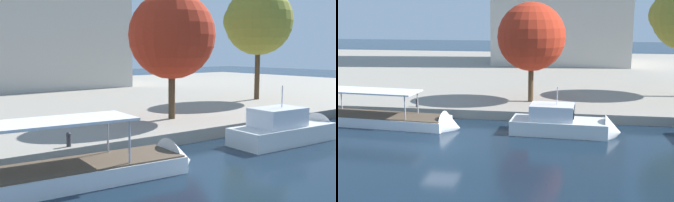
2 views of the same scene
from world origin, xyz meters
TOP-DOWN VIEW (x-y plane):
  - ground_plane at (0.00, 0.00)m, footprint 220.00×220.00m
  - dock_promenade at (0.00, 35.40)m, footprint 120.00×55.00m
  - tour_boat_1 at (-6.47, 4.92)m, footprint 14.65×4.01m
  - motor_yacht_2 at (8.80, 4.50)m, footprint 8.55×3.14m
  - mooring_bollard_0 at (-4.79, 8.41)m, footprint 0.26×0.26m
  - tree_2 at (5.25, 12.45)m, footprint 6.46×6.46m

SIDE VIEW (x-z plane):
  - ground_plane at x=0.00m, z-range 0.00..0.00m
  - tour_boat_1 at x=-6.47m, z-range -1.76..2.35m
  - dock_promenade at x=0.00m, z-range 0.00..0.83m
  - motor_yacht_2 at x=8.80m, z-range -1.74..2.97m
  - mooring_bollard_0 at x=-4.79m, z-range 0.86..1.64m
  - tree_2 at x=5.25m, z-range 2.33..11.79m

